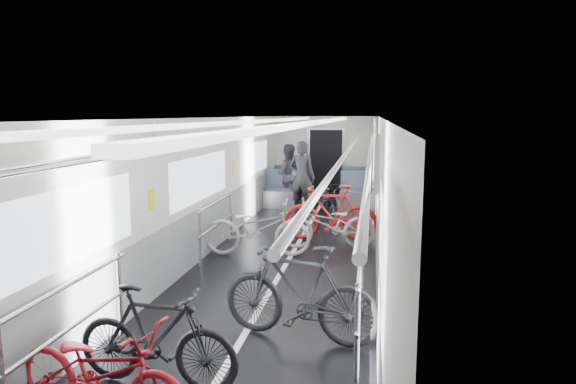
{
  "coord_description": "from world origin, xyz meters",
  "views": [
    {
      "loc": [
        1.38,
        -8.23,
        2.46
      ],
      "look_at": [
        0.0,
        0.08,
        1.18
      ],
      "focal_mm": 32.0,
      "sensor_mm": 36.0,
      "label": 1
    }
  ],
  "objects_px": {
    "bike_left_mid": "(156,337)",
    "bike_right_far": "(331,213)",
    "bike_left_far": "(257,228)",
    "bike_right_mid": "(328,224)",
    "person_standing": "(302,177)",
    "bike_right_near": "(300,292)",
    "person_seated": "(288,175)",
    "bike_aisle": "(330,197)",
    "bike_left_near": "(101,372)"
  },
  "relations": [
    {
      "from": "bike_left_near",
      "to": "bike_left_far",
      "type": "height_order",
      "value": "bike_left_far"
    },
    {
      "from": "bike_left_mid",
      "to": "bike_right_near",
      "type": "distance_m",
      "value": 1.65
    },
    {
      "from": "person_seated",
      "to": "bike_left_mid",
      "type": "bearing_deg",
      "value": 81.39
    },
    {
      "from": "bike_left_near",
      "to": "person_seated",
      "type": "relative_size",
      "value": 0.99
    },
    {
      "from": "person_seated",
      "to": "bike_left_far",
      "type": "bearing_deg",
      "value": 82.5
    },
    {
      "from": "bike_left_near",
      "to": "person_standing",
      "type": "relative_size",
      "value": 0.91
    },
    {
      "from": "bike_left_near",
      "to": "bike_right_mid",
      "type": "relative_size",
      "value": 0.96
    },
    {
      "from": "bike_left_mid",
      "to": "bike_left_near",
      "type": "bearing_deg",
      "value": 166.74
    },
    {
      "from": "bike_left_far",
      "to": "bike_right_mid",
      "type": "relative_size",
      "value": 1.08
    },
    {
      "from": "bike_right_mid",
      "to": "bike_aisle",
      "type": "xyz_separation_m",
      "value": [
        -0.23,
        3.21,
        -0.02
      ]
    },
    {
      "from": "bike_left_mid",
      "to": "bike_right_near",
      "type": "height_order",
      "value": "bike_right_near"
    },
    {
      "from": "bike_right_near",
      "to": "bike_aisle",
      "type": "height_order",
      "value": "bike_right_near"
    },
    {
      "from": "bike_left_near",
      "to": "bike_left_mid",
      "type": "height_order",
      "value": "bike_left_mid"
    },
    {
      "from": "person_seated",
      "to": "bike_right_mid",
      "type": "bearing_deg",
      "value": 97.88
    },
    {
      "from": "bike_right_near",
      "to": "bike_right_far",
      "type": "bearing_deg",
      "value": -166.98
    },
    {
      "from": "bike_left_mid",
      "to": "bike_right_mid",
      "type": "xyz_separation_m",
      "value": [
        1.11,
        5.13,
        -0.02
      ]
    },
    {
      "from": "bike_left_far",
      "to": "bike_right_far",
      "type": "bearing_deg",
      "value": -47.87
    },
    {
      "from": "bike_left_near",
      "to": "bike_right_near",
      "type": "distance_m",
      "value": 2.23
    },
    {
      "from": "bike_left_near",
      "to": "person_standing",
      "type": "distance_m",
      "value": 9.05
    },
    {
      "from": "bike_right_near",
      "to": "bike_right_mid",
      "type": "bearing_deg",
      "value": -167.02
    },
    {
      "from": "bike_right_mid",
      "to": "person_standing",
      "type": "relative_size",
      "value": 0.95
    },
    {
      "from": "bike_right_mid",
      "to": "bike_aisle",
      "type": "relative_size",
      "value": 1.04
    },
    {
      "from": "bike_left_near",
      "to": "bike_right_mid",
      "type": "height_order",
      "value": "bike_right_mid"
    },
    {
      "from": "bike_left_near",
      "to": "bike_left_mid",
      "type": "distance_m",
      "value": 0.63
    },
    {
      "from": "bike_right_mid",
      "to": "person_standing",
      "type": "xyz_separation_m",
      "value": [
        -0.95,
        3.31,
        0.45
      ]
    },
    {
      "from": "bike_right_mid",
      "to": "person_seated",
      "type": "relative_size",
      "value": 1.04
    },
    {
      "from": "bike_left_far",
      "to": "bike_aisle",
      "type": "distance_m",
      "value": 4.0
    },
    {
      "from": "bike_left_near",
      "to": "bike_right_mid",
      "type": "xyz_separation_m",
      "value": [
        1.3,
        5.73,
        0.02
      ]
    },
    {
      "from": "bike_left_near",
      "to": "bike_aisle",
      "type": "distance_m",
      "value": 9.0
    },
    {
      "from": "bike_aisle",
      "to": "person_seated",
      "type": "distance_m",
      "value": 1.76
    },
    {
      "from": "bike_right_near",
      "to": "bike_right_far",
      "type": "distance_m",
      "value": 4.54
    },
    {
      "from": "bike_left_near",
      "to": "bike_left_far",
      "type": "bearing_deg",
      "value": 10.48
    },
    {
      "from": "bike_right_far",
      "to": "person_standing",
      "type": "bearing_deg",
      "value": -160.77
    },
    {
      "from": "bike_aisle",
      "to": "person_seated",
      "type": "height_order",
      "value": "person_seated"
    },
    {
      "from": "bike_right_near",
      "to": "bike_right_far",
      "type": "xyz_separation_m",
      "value": [
        -0.04,
        4.54,
        0.01
      ]
    },
    {
      "from": "bike_left_near",
      "to": "bike_right_near",
      "type": "relative_size",
      "value": 0.92
    },
    {
      "from": "bike_left_far",
      "to": "bike_right_near",
      "type": "height_order",
      "value": "bike_right_near"
    },
    {
      "from": "bike_left_near",
      "to": "bike_left_mid",
      "type": "bearing_deg",
      "value": -6.5
    },
    {
      "from": "bike_right_near",
      "to": "bike_left_far",
      "type": "bearing_deg",
      "value": -146.99
    },
    {
      "from": "bike_right_far",
      "to": "person_seated",
      "type": "distance_m",
      "value": 4.06
    },
    {
      "from": "person_standing",
      "to": "bike_left_far",
      "type": "bearing_deg",
      "value": 97.49
    },
    {
      "from": "bike_left_far",
      "to": "person_seated",
      "type": "distance_m",
      "value": 5.07
    },
    {
      "from": "bike_left_mid",
      "to": "bike_left_far",
      "type": "distance_m",
      "value": 4.45
    },
    {
      "from": "person_seated",
      "to": "bike_left_near",
      "type": "bearing_deg",
      "value": 80.12
    },
    {
      "from": "bike_right_mid",
      "to": "person_standing",
      "type": "height_order",
      "value": "person_standing"
    },
    {
      "from": "bike_left_far",
      "to": "bike_aisle",
      "type": "height_order",
      "value": "bike_left_far"
    },
    {
      "from": "bike_left_near",
      "to": "bike_left_mid",
      "type": "xyz_separation_m",
      "value": [
        0.2,
        0.6,
        0.04
      ]
    },
    {
      "from": "bike_left_mid",
      "to": "bike_right_far",
      "type": "xyz_separation_m",
      "value": [
        1.1,
        5.73,
        0.08
      ]
    },
    {
      "from": "bike_right_near",
      "to": "bike_right_mid",
      "type": "relative_size",
      "value": 1.04
    },
    {
      "from": "bike_left_far",
      "to": "bike_right_far",
      "type": "height_order",
      "value": "bike_right_far"
    }
  ]
}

